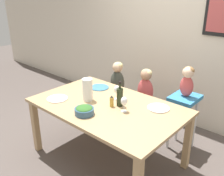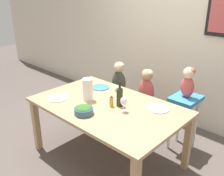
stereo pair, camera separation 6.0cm
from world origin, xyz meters
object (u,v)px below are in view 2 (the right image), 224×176
at_px(dinner_plate_back_right, 158,108).
at_px(chair_far_left, 119,98).
at_px(chair_right_highchair, 185,109).
at_px(chair_far_center, 145,108).
at_px(dinner_plate_back_left, 100,87).
at_px(person_baby_right, 188,80).
at_px(salad_bowl_large, 84,110).
at_px(wine_bottle, 120,97).
at_px(paper_towel_roll, 88,89).
at_px(person_child_center, 147,86).
at_px(person_child_left, 119,78).
at_px(dinner_plate_front_left, 58,98).
at_px(wine_glass_far, 117,90).
at_px(wine_glass_near, 124,101).

bearing_deg(dinner_plate_back_right, chair_far_left, 154.16).
bearing_deg(chair_right_highchair, chair_far_center, -180.00).
bearing_deg(chair_far_center, dinner_plate_back_left, -129.30).
height_order(chair_right_highchair, person_baby_right, person_baby_right).
distance_m(chair_far_center, salad_bowl_large, 1.18).
xyz_separation_m(wine_bottle, paper_towel_roll, (-0.37, -0.14, 0.02)).
xyz_separation_m(person_baby_right, salad_bowl_large, (-0.58, -1.12, -0.18)).
relative_size(chair_right_highchair, salad_bowl_large, 3.58).
relative_size(chair_right_highchair, person_baby_right, 1.96).
bearing_deg(dinner_plate_back_right, person_child_center, 135.96).
bearing_deg(paper_towel_roll, wine_bottle, 20.06).
height_order(chair_far_left, chair_right_highchair, chair_right_highchair).
height_order(chair_far_left, person_baby_right, person_baby_right).
bearing_deg(person_baby_right, chair_far_center, -179.85).
bearing_deg(person_child_left, dinner_plate_front_left, -91.13).
relative_size(chair_far_left, wine_glass_far, 2.67).
bearing_deg(dinner_plate_front_left, wine_glass_far, 41.86).
bearing_deg(person_baby_right, dinner_plate_back_left, -153.48).
xyz_separation_m(person_child_left, wine_glass_far, (0.51, -0.60, 0.13)).
bearing_deg(person_child_left, dinner_plate_back_left, -78.05).
bearing_deg(chair_right_highchair, person_child_left, 179.94).
height_order(dinner_plate_front_left, dinner_plate_back_left, same).
bearing_deg(wine_bottle, dinner_plate_back_right, 32.24).
xyz_separation_m(chair_right_highchair, wine_glass_far, (-0.58, -0.60, 0.28)).
relative_size(dinner_plate_back_left, dinner_plate_back_right, 1.00).
distance_m(chair_far_center, person_child_center, 0.33).
bearing_deg(person_child_left, person_baby_right, 0.02).
xyz_separation_m(chair_far_left, wine_glass_far, (0.51, -0.60, 0.46)).
xyz_separation_m(chair_far_center, salad_bowl_large, (-0.00, -1.12, 0.39)).
bearing_deg(chair_far_left, wine_bottle, -47.98).
relative_size(person_child_center, wine_glass_near, 2.93).
bearing_deg(dinner_plate_back_left, chair_far_center, 50.70).
bearing_deg(person_baby_right, chair_right_highchair, -90.00).
xyz_separation_m(wine_bottle, dinner_plate_back_right, (0.36, 0.23, -0.11)).
xyz_separation_m(chair_far_center, dinner_plate_front_left, (-0.52, -1.07, 0.35)).
bearing_deg(person_child_center, wine_glass_near, -71.45).
relative_size(dinner_plate_front_left, dinner_plate_back_right, 1.00).
relative_size(chair_far_left, salad_bowl_large, 2.21).
height_order(chair_far_left, dinner_plate_back_right, dinner_plate_back_right).
height_order(wine_bottle, wine_glass_far, wine_bottle).
bearing_deg(person_child_left, dinner_plate_back_right, -25.89).
bearing_deg(person_baby_right, wine_glass_near, -111.63).
height_order(person_baby_right, wine_bottle, person_baby_right).
relative_size(wine_glass_near, salad_bowl_large, 0.83).
distance_m(dinner_plate_front_left, dinner_plate_back_left, 0.60).
height_order(person_child_center, dinner_plate_front_left, person_child_center).
bearing_deg(salad_bowl_large, dinner_plate_front_left, 175.32).
relative_size(paper_towel_roll, dinner_plate_back_right, 1.08).
bearing_deg(wine_bottle, dinner_plate_back_left, 157.07).
xyz_separation_m(person_baby_right, dinner_plate_front_left, (-1.10, -1.08, -0.22)).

